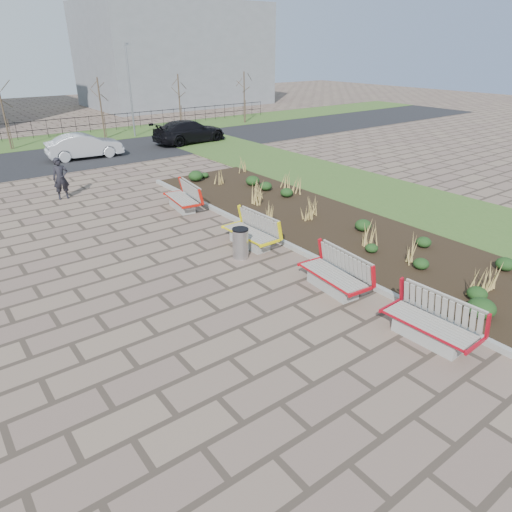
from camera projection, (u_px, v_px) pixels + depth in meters
ground at (285, 363)px, 9.40m from camera, size 120.00×120.00×0.00m
planting_bed at (328, 225)px, 16.42m from camera, size 4.50×18.00×0.10m
planting_curb at (278, 240)px, 15.13m from camera, size 0.16×18.00×0.15m
grass_verge_near at (409, 202)px, 19.02m from camera, size 5.00×38.00×0.04m
grass_verge_far at (7, 145)px, 29.68m from camera, size 80.00×5.00×0.04m
road at (29, 163)px, 25.34m from camera, size 80.00×7.00×0.02m
bench_a at (430, 321)px, 9.89m from camera, size 0.99×2.14×1.00m
bench_b at (333, 273)px, 12.00m from camera, size 1.08×2.17×1.00m
bench_c at (249, 231)px, 14.70m from camera, size 0.95×2.12×1.00m
bench_d at (181, 197)px, 18.00m from camera, size 1.16×2.20×1.00m
litter_bin at (240, 244)px, 13.87m from camera, size 0.48×0.48×0.93m
pedestrian at (61, 179)px, 19.09m from camera, size 0.68×0.49×1.75m
car_silver at (84, 146)px, 26.13m from camera, size 4.29×1.84×1.37m
car_black at (190, 131)px, 30.25m from camera, size 5.23×2.51×1.47m
tree_c at (4, 116)px, 27.74m from camera, size 1.40×1.40×4.00m
tree_d at (101, 108)px, 31.02m from camera, size 1.40×1.40×4.00m
tree_e at (180, 102)px, 34.30m from camera, size 1.40×1.40×4.00m
tree_f at (244, 97)px, 37.58m from camera, size 1.40×1.40×4.00m
lamp_east at (130, 92)px, 31.33m from camera, size 0.24×0.60×6.00m
railing_fence at (0, 133)px, 30.51m from camera, size 44.00×0.10×1.20m
building_grey at (175, 55)px, 48.66m from camera, size 18.00×12.00×10.00m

